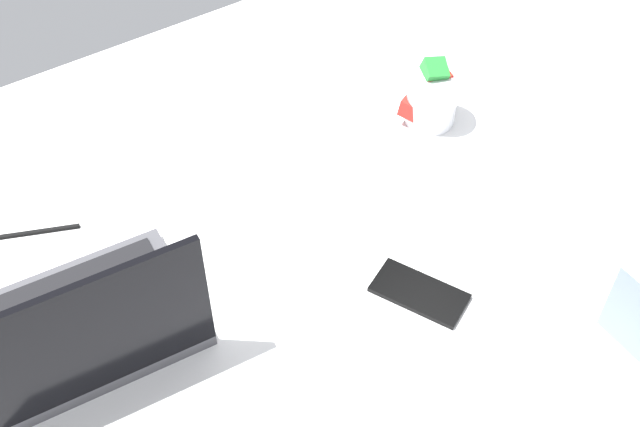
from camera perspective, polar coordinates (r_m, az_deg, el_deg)
The scene contains 5 objects.
bed_mattress at distance 145.40cm, azimuth 9.45°, elevation -1.28°, with size 180.00×140.00×18.00cm, color white.
laptop at distance 119.53cm, azimuth -16.25°, elevation -7.70°, with size 34.72×25.55×23.00cm.
snack_cup at distance 148.02cm, azimuth 7.67°, elevation 8.16°, with size 10.40×9.16×13.86cm.
cell_phone at distance 124.38cm, azimuth 6.87°, elevation -5.46°, with size 6.80×14.00×0.80cm, color black.
charger_cable at distance 139.03cm, azimuth -19.68°, elevation -1.32°, with size 17.00×0.60×0.60cm, color black.
Camera 1 is at (71.61, 65.21, 117.44)cm, focal length 46.38 mm.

